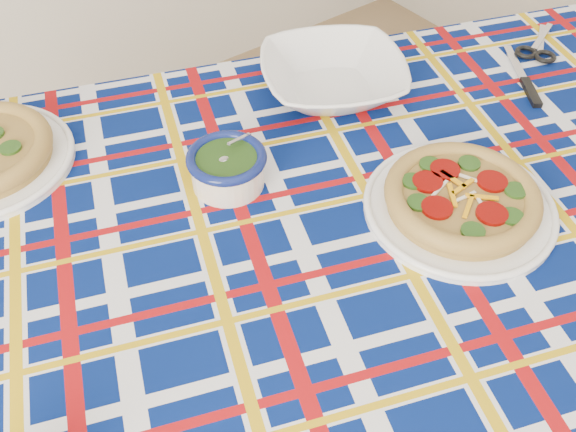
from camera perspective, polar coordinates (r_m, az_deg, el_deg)
dining_table at (r=1.15m, az=4.22°, el=-3.37°), size 1.95×1.57×0.79m
tablecloth at (r=1.13m, az=4.29°, el=-2.52°), size 1.99×1.61×0.11m
main_focaccia_plate at (r=1.13m, az=15.21°, el=1.62°), size 0.42×0.42×0.07m
pesto_bowl at (r=1.14m, az=-5.44°, el=4.46°), size 0.17×0.17×0.08m
serving_bowl at (r=1.36m, az=4.02°, el=12.23°), size 0.40×0.40×0.07m
table_knife at (r=1.54m, az=19.63°, el=12.64°), size 0.16×0.22×0.01m
kitchen_scissors at (r=1.65m, az=21.62°, el=14.54°), size 0.22×0.18×0.02m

